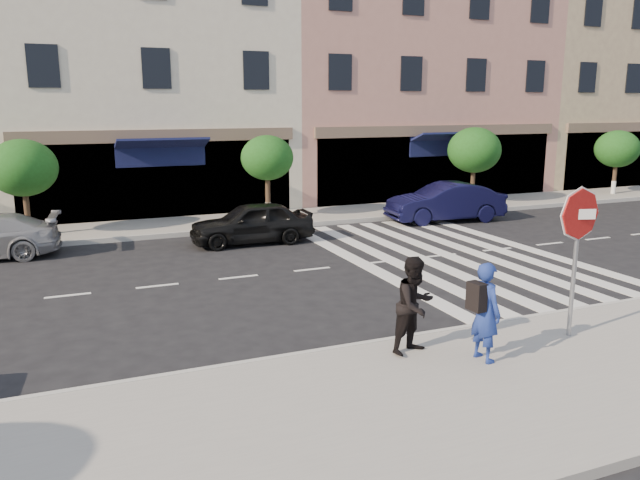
{
  "coord_description": "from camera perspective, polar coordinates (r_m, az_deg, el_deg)",
  "views": [
    {
      "loc": [
        -3.93,
        -10.74,
        4.27
      ],
      "look_at": [
        1.13,
        1.36,
        1.4
      ],
      "focal_mm": 35.0,
      "sensor_mm": 36.0,
      "label": 1
    }
  ],
  "objects": [
    {
      "name": "street_tree_wb",
      "position": [
        21.66,
        -25.54,
        5.94
      ],
      "size": [
        2.1,
        2.1,
        3.06
      ],
      "color": "#473323",
      "rests_on": "sidewalk_far"
    },
    {
      "name": "ground",
      "position": [
        12.21,
        -2.44,
        -8.14
      ],
      "size": [
        120.0,
        120.0,
        0.0
      ],
      "primitive_type": "plane",
      "color": "black",
      "rests_on": "ground"
    },
    {
      "name": "car_far_right",
      "position": [
        23.55,
        11.39,
        3.41
      ],
      "size": [
        4.48,
        1.97,
        1.43
      ],
      "primitive_type": "imported",
      "rotation": [
        0.0,
        0.0,
        -1.68
      ],
      "color": "black",
      "rests_on": "ground"
    },
    {
      "name": "building_east_far",
      "position": [
        39.4,
        23.23,
        13.88
      ],
      "size": [
        12.0,
        9.0,
        12.0
      ],
      "primitive_type": "cube",
      "color": "tan",
      "rests_on": "ground"
    },
    {
      "name": "street_tree_ea",
      "position": [
        26.86,
        13.93,
        7.96
      ],
      "size": [
        2.2,
        2.2,
        3.19
      ],
      "color": "#473323",
      "rests_on": "sidewalk_far"
    },
    {
      "name": "sidewalk_far",
      "position": [
        22.49,
        -12.19,
        1.3
      ],
      "size": [
        60.0,
        3.0,
        0.15
      ],
      "primitive_type": "cube",
      "color": "gray",
      "rests_on": "ground"
    },
    {
      "name": "car_far_mid",
      "position": [
        19.53,
        -6.27,
        1.58
      ],
      "size": [
        3.87,
        1.64,
        1.3
      ],
      "primitive_type": "imported",
      "rotation": [
        0.0,
        0.0,
        -1.6
      ],
      "color": "black",
      "rests_on": "ground"
    },
    {
      "name": "walker",
      "position": [
        10.59,
        8.68,
        -5.9
      ],
      "size": [
        0.96,
        0.85,
        1.66
      ],
      "primitive_type": "imported",
      "rotation": [
        0.0,
        0.0,
        0.31
      ],
      "color": "black",
      "rests_on": "sidewalk_near"
    },
    {
      "name": "stop_sign",
      "position": [
        11.81,
        22.56,
        0.88
      ],
      "size": [
        0.93,
        0.31,
        2.73
      ],
      "rotation": [
        0.0,
        0.0,
        -0.29
      ],
      "color": "gray",
      "rests_on": "sidewalk_near"
    },
    {
      "name": "building_centre",
      "position": [
        27.98,
        -16.11,
        14.38
      ],
      "size": [
        11.0,
        9.0,
        11.0
      ],
      "primitive_type": "cube",
      "color": "beige",
      "rests_on": "ground"
    },
    {
      "name": "sidewalk_near",
      "position": [
        9.05,
        6.12,
        -15.34
      ],
      "size": [
        60.0,
        4.5,
        0.15
      ],
      "primitive_type": "cube",
      "color": "gray",
      "rests_on": "ground"
    },
    {
      "name": "building_east_mid",
      "position": [
        31.82,
        6.68,
        16.27
      ],
      "size": [
        13.0,
        9.0,
        13.0
      ],
      "primitive_type": "cube",
      "color": "tan",
      "rests_on": "ground"
    },
    {
      "name": "street_tree_c",
      "position": [
        22.71,
        -4.85,
        7.46
      ],
      "size": [
        1.9,
        1.9,
        3.04
      ],
      "color": "#473323",
      "rests_on": "sidewalk_far"
    },
    {
      "name": "photographer",
      "position": [
        10.5,
        14.89,
        -6.36
      ],
      "size": [
        0.45,
        0.64,
        1.65
      ],
      "primitive_type": "imported",
      "rotation": [
        0.0,
        0.0,
        1.67
      ],
      "color": "navy",
      "rests_on": "sidewalk_near"
    },
    {
      "name": "street_tree_eb",
      "position": [
        32.26,
        25.53,
        7.51
      ],
      "size": [
        2.0,
        2.0,
        2.94
      ],
      "color": "#473323",
      "rests_on": "sidewalk_far"
    }
  ]
}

